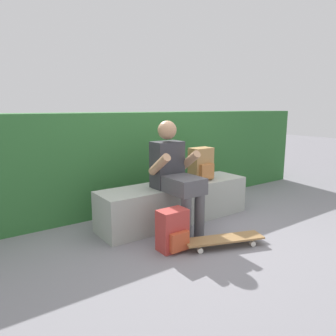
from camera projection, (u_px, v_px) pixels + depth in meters
ground_plane at (197, 231)px, 3.55m from camera, size 24.00×24.00×0.00m
bench_main at (176, 202)px, 3.82m from camera, size 1.92×0.49×0.46m
person_skater at (175, 172)px, 3.46m from camera, size 0.49×0.62×1.21m
skateboard_near_person at (224, 239)px, 3.13m from camera, size 0.82×0.46×0.09m
backpack_on_bench at (201, 164)px, 3.95m from camera, size 0.28×0.23×0.40m
backpack_on_ground at (173, 231)px, 3.04m from camera, size 0.28×0.23×0.40m
hedge_row at (147, 158)px, 4.54m from camera, size 5.76×0.58×1.29m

